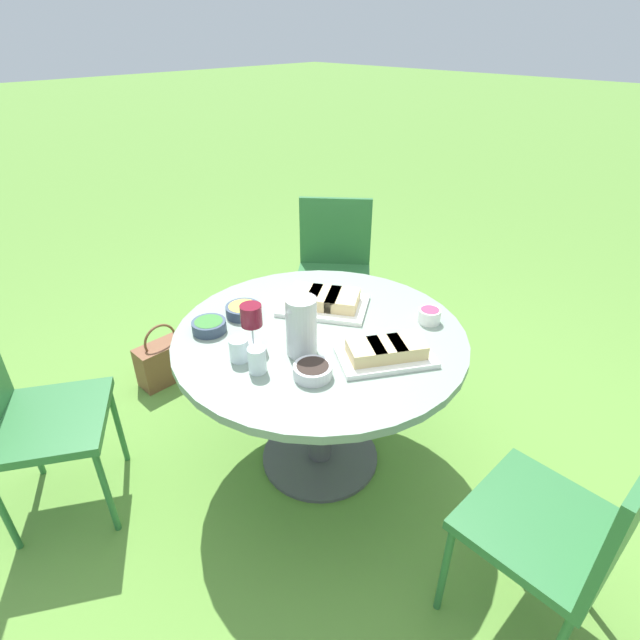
% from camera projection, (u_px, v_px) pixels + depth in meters
% --- Properties ---
extents(ground_plane, '(40.00, 40.00, 0.00)m').
position_uv_depth(ground_plane, '(320.00, 457.00, 2.38)').
color(ground_plane, '#5B8C38').
extents(dining_table, '(1.19, 1.19, 0.70)m').
position_uv_depth(dining_table, '(320.00, 356.00, 2.08)').
color(dining_table, '#4C4C51').
rests_on(dining_table, ground_plane).
extents(chair_near_left, '(0.60, 0.61, 0.89)m').
position_uv_depth(chair_near_left, '(334.00, 262.00, 3.06)').
color(chair_near_left, '#2D6B38').
rests_on(chair_near_left, ground_plane).
extents(chair_near_right, '(0.59, 0.60, 0.89)m').
position_uv_depth(chair_near_right, '(22.00, 409.00, 1.89)').
color(chair_near_right, '#2D6B38').
rests_on(chair_near_right, ground_plane).
extents(chair_far_back, '(0.45, 0.43, 0.89)m').
position_uv_depth(chair_far_back, '(573.00, 525.00, 1.46)').
color(chair_far_back, '#2D6B38').
rests_on(chair_far_back, ground_plane).
extents(water_pitcher, '(0.12, 0.12, 0.23)m').
position_uv_depth(water_pitcher, '(301.00, 326.00, 1.84)').
color(water_pitcher, silver).
rests_on(water_pitcher, dining_table).
extents(wine_glass, '(0.08, 0.08, 0.17)m').
position_uv_depth(wine_glass, '(251.00, 317.00, 1.89)').
color(wine_glass, silver).
rests_on(wine_glass, dining_table).
extents(platter_bread_main, '(0.42, 0.46, 0.07)m').
position_uv_depth(platter_bread_main, '(324.00, 301.00, 2.19)').
color(platter_bread_main, white).
rests_on(platter_bread_main, dining_table).
extents(platter_charcuterie, '(0.40, 0.36, 0.07)m').
position_uv_depth(platter_charcuterie, '(386.00, 352.00, 1.85)').
color(platter_charcuterie, white).
rests_on(platter_charcuterie, dining_table).
extents(bowl_fries, '(0.15, 0.15, 0.05)m').
position_uv_depth(bowl_fries, '(243.00, 310.00, 2.13)').
color(bowl_fries, '#334256').
rests_on(bowl_fries, dining_table).
extents(bowl_salad, '(0.14, 0.14, 0.05)m').
position_uv_depth(bowl_salad, '(209.00, 326.00, 2.02)').
color(bowl_salad, '#334256').
rests_on(bowl_salad, dining_table).
extents(bowl_olives, '(0.14, 0.14, 0.05)m').
position_uv_depth(bowl_olives, '(313.00, 370.00, 1.76)').
color(bowl_olives, silver).
rests_on(bowl_olives, dining_table).
extents(bowl_dip_red, '(0.09, 0.09, 0.06)m').
position_uv_depth(bowl_dip_red, '(429.00, 315.00, 2.08)').
color(bowl_dip_red, white).
rests_on(bowl_dip_red, dining_table).
extents(cup_water_near, '(0.07, 0.07, 0.09)m').
position_uv_depth(cup_water_near, '(239.00, 349.00, 1.84)').
color(cup_water_near, silver).
rests_on(cup_water_near, dining_table).
extents(cup_water_far, '(0.07, 0.07, 0.10)m').
position_uv_depth(cup_water_far, '(257.00, 360.00, 1.78)').
color(cup_water_far, silver).
rests_on(cup_water_far, dining_table).
extents(handbag, '(0.30, 0.14, 0.37)m').
position_uv_depth(handbag, '(164.00, 361.00, 2.84)').
color(handbag, brown).
rests_on(handbag, ground_plane).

